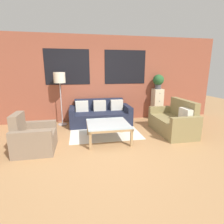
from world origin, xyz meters
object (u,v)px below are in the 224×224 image
object	(u,v)px
drawer_cabinet	(157,104)
potted_plant	(158,81)
couch_dark	(100,115)
armchair_corner	(34,138)
coffee_table	(108,125)
settee_vintage	(174,122)
floor_lamp	(60,80)

from	to	relation	value
drawer_cabinet	potted_plant	world-z (taller)	potted_plant
couch_dark	drawer_cabinet	world-z (taller)	drawer_cabinet
armchair_corner	coffee_table	world-z (taller)	armchair_corner
couch_dark	drawer_cabinet	bearing A→B (deg)	6.36
couch_dark	coffee_table	distance (m)	1.40
couch_dark	coffee_table	world-z (taller)	couch_dark
armchair_corner	drawer_cabinet	size ratio (longest dim) A/B	0.79
couch_dark	coffee_table	xyz separation A→B (m)	(0.02, -1.40, 0.09)
armchair_corner	coffee_table	bearing A→B (deg)	9.48
coffee_table	potted_plant	world-z (taller)	potted_plant
settee_vintage	drawer_cabinet	bearing A→B (deg)	83.67
potted_plant	floor_lamp	bearing A→B (deg)	-178.14
couch_dark	potted_plant	size ratio (longest dim) A/B	3.89
drawer_cabinet	settee_vintage	bearing A→B (deg)	-96.33
coffee_table	armchair_corner	bearing A→B (deg)	-170.52
coffee_table	drawer_cabinet	xyz separation A→B (m)	(2.04, 1.63, 0.16)
coffee_table	potted_plant	size ratio (longest dim) A/B	2.05
couch_dark	armchair_corner	distance (m)	2.35
floor_lamp	drawer_cabinet	world-z (taller)	floor_lamp
floor_lamp	drawer_cabinet	bearing A→B (deg)	1.86
armchair_corner	floor_lamp	world-z (taller)	floor_lamp
settee_vintage	armchair_corner	bearing A→B (deg)	-172.78
armchair_corner	potted_plant	world-z (taller)	potted_plant
settee_vintage	drawer_cabinet	world-z (taller)	drawer_cabinet
coffee_table	potted_plant	xyz separation A→B (m)	(2.04, 1.63, 0.97)
coffee_table	floor_lamp	size ratio (longest dim) A/B	0.62
coffee_table	potted_plant	bearing A→B (deg)	38.61
potted_plant	drawer_cabinet	bearing A→B (deg)	-90.00
couch_dark	floor_lamp	bearing A→B (deg)	174.20
settee_vintage	drawer_cabinet	xyz separation A→B (m)	(0.16, 1.46, 0.22)
drawer_cabinet	couch_dark	bearing A→B (deg)	-173.64
drawer_cabinet	potted_plant	distance (m)	0.81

